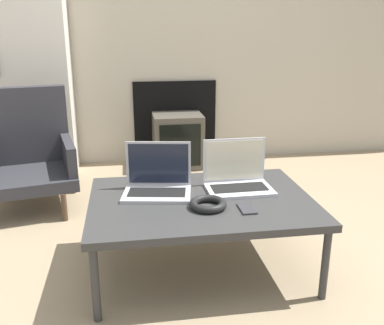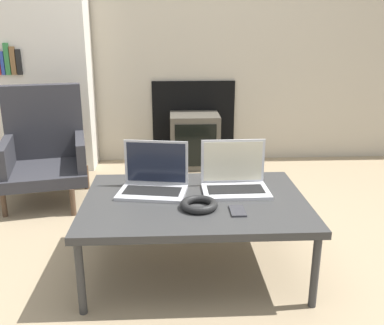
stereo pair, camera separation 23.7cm
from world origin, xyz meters
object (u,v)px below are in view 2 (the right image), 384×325
object	(u,v)px
laptop_left	(154,180)
tv	(195,140)
laptop_right	(234,179)
armchair	(45,146)
phone	(237,211)
headphones	(199,205)

from	to	relation	value
laptop_left	tv	distance (m)	1.65
laptop_right	armchair	bearing A→B (deg)	142.42
tv	laptop_right	bearing A→B (deg)	-85.68
laptop_left	phone	distance (m)	0.49
laptop_right	headphones	size ratio (longest dim) A/B	1.93
phone	laptop_left	bearing A→B (deg)	144.11
phone	armchair	size ratio (longest dim) A/B	0.15
laptop_left	phone	world-z (taller)	laptop_left
laptop_right	phone	xyz separation A→B (m)	(-0.03, -0.29, -0.05)
laptop_right	tv	world-z (taller)	laptop_right
tv	headphones	bearing A→B (deg)	-92.48
headphones	tv	bearing A→B (deg)	87.52
tv	armchair	distance (m)	1.31
laptop_left	armchair	distance (m)	1.23
armchair	tv	bearing A→B (deg)	19.40
phone	tv	distance (m)	1.90
tv	armchair	xyz separation A→B (m)	(-1.11, -0.69, 0.15)
headphones	tv	distance (m)	1.85
laptop_left	tv	world-z (taller)	laptop_left
laptop_left	headphones	distance (m)	0.32
laptop_left	phone	bearing A→B (deg)	-26.18
headphones	tv	world-z (taller)	tv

